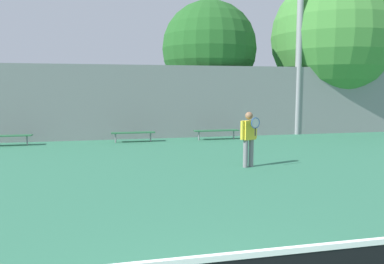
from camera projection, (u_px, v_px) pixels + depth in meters
name	position (u px, v px, depth m)	size (l,w,h in m)	color
tennis_player	(249.00, 136.00, 10.74)	(0.55, 0.48, 1.60)	slate
bench_courtside_near	(6.00, 136.00, 14.70)	(1.94, 0.40, 0.42)	#28663D
bench_courtside_far	(133.00, 133.00, 15.77)	(1.83, 0.40, 0.42)	#28663D
bench_adjacent_court	(216.00, 131.00, 16.55)	(2.01, 0.40, 0.42)	#28663D
light_pole_far_right	(300.00, 5.00, 17.83)	(0.90, 0.60, 11.24)	#939399
back_fence	(134.00, 102.00, 16.60)	(26.80, 0.06, 3.29)	gray
tree_green_tall	(332.00, 37.00, 20.05)	(6.46, 6.46, 8.23)	brown
tree_green_broad	(209.00, 49.00, 19.51)	(4.92, 4.92, 6.77)	brown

